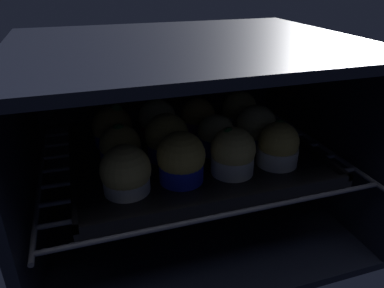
{
  "coord_description": "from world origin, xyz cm",
  "views": [
    {
      "loc": [
        -18.52,
        -36.77,
        46.16
      ],
      "look_at": [
        0.0,
        20.52,
        17.07
      ],
      "focal_mm": 33.93,
      "sensor_mm": 36.0,
      "label": 1
    }
  ],
  "objects_px": {
    "muffin_row1_col2": "(216,136)",
    "muffin_row0_col1": "(181,159)",
    "baking_tray": "(192,155)",
    "muffin_row2_col0": "(113,128)",
    "muffin_row2_col2": "(198,118)",
    "muffin_row0_col3": "(278,146)",
    "muffin_row1_col1": "(167,138)",
    "muffin_row1_col3": "(256,128)",
    "muffin_row0_col2": "(233,153)",
    "muffin_row2_col1": "(157,121)",
    "muffin_row0_col0": "(126,173)",
    "muffin_row2_col3": "(239,111)",
    "muffin_row1_col0": "(121,148)"
  },
  "relations": [
    {
      "from": "baking_tray",
      "to": "muffin_row2_col0",
      "type": "bearing_deg",
      "value": 146.92
    },
    {
      "from": "muffin_row0_col3",
      "to": "muffin_row2_col3",
      "type": "bearing_deg",
      "value": 88.82
    },
    {
      "from": "baking_tray",
      "to": "muffin_row0_col2",
      "type": "bearing_deg",
      "value": -64.2
    },
    {
      "from": "muffin_row0_col3",
      "to": "muffin_row1_col2",
      "type": "distance_m",
      "value": 0.12
    },
    {
      "from": "muffin_row0_col2",
      "to": "baking_tray",
      "type": "bearing_deg",
      "value": 115.8
    },
    {
      "from": "muffin_row0_col1",
      "to": "muffin_row1_col1",
      "type": "relative_size",
      "value": 1.01
    },
    {
      "from": "muffin_row0_col1",
      "to": "muffin_row2_col0",
      "type": "xyz_separation_m",
      "value": [
        -0.09,
        0.17,
        -0.01
      ]
    },
    {
      "from": "baking_tray",
      "to": "muffin_row0_col3",
      "type": "distance_m",
      "value": 0.16
    },
    {
      "from": "muffin_row0_col1",
      "to": "muffin_row0_col3",
      "type": "relative_size",
      "value": 1.07
    },
    {
      "from": "muffin_row1_col2",
      "to": "muffin_row2_col0",
      "type": "xyz_separation_m",
      "value": [
        -0.18,
        0.09,
        0.0
      ]
    },
    {
      "from": "muffin_row0_col0",
      "to": "muffin_row2_col3",
      "type": "height_order",
      "value": "muffin_row2_col3"
    },
    {
      "from": "baking_tray",
      "to": "muffin_row1_col2",
      "type": "bearing_deg",
      "value": -3.74
    },
    {
      "from": "muffin_row1_col0",
      "to": "muffin_row2_col3",
      "type": "bearing_deg",
      "value": 18.05
    },
    {
      "from": "muffin_row1_col2",
      "to": "muffin_row0_col1",
      "type": "bearing_deg",
      "value": -137.95
    },
    {
      "from": "muffin_row0_col3",
      "to": "muffin_row2_col2",
      "type": "distance_m",
      "value": 0.19
    },
    {
      "from": "muffin_row1_col3",
      "to": "muffin_row1_col2",
      "type": "bearing_deg",
      "value": 179.41
    },
    {
      "from": "muffin_row0_col1",
      "to": "muffin_row1_col3",
      "type": "distance_m",
      "value": 0.19
    },
    {
      "from": "muffin_row2_col3",
      "to": "muffin_row2_col1",
      "type": "bearing_deg",
      "value": 178.37
    },
    {
      "from": "muffin_row2_col1",
      "to": "muffin_row2_col3",
      "type": "xyz_separation_m",
      "value": [
        0.18,
        -0.01,
        0.0
      ]
    },
    {
      "from": "muffin_row2_col0",
      "to": "muffin_row2_col1",
      "type": "xyz_separation_m",
      "value": [
        0.09,
        0.0,
        0.0
      ]
    },
    {
      "from": "muffin_row1_col1",
      "to": "muffin_row2_col2",
      "type": "bearing_deg",
      "value": 44.97
    },
    {
      "from": "muffin_row1_col1",
      "to": "muffin_row1_col3",
      "type": "distance_m",
      "value": 0.17
    },
    {
      "from": "muffin_row1_col1",
      "to": "muffin_row0_col3",
      "type": "bearing_deg",
      "value": -24.95
    },
    {
      "from": "muffin_row0_col2",
      "to": "muffin_row1_col0",
      "type": "height_order",
      "value": "muffin_row0_col2"
    },
    {
      "from": "muffin_row0_col0",
      "to": "muffin_row2_col0",
      "type": "bearing_deg",
      "value": 89.66
    },
    {
      "from": "muffin_row2_col0",
      "to": "muffin_row1_col3",
      "type": "bearing_deg",
      "value": -19.18
    },
    {
      "from": "muffin_row0_col2",
      "to": "muffin_row1_col2",
      "type": "bearing_deg",
      "value": 87.65
    },
    {
      "from": "muffin_row1_col3",
      "to": "muffin_row0_col0",
      "type": "bearing_deg",
      "value": -161.8
    },
    {
      "from": "muffin_row0_col3",
      "to": "muffin_row1_col1",
      "type": "height_order",
      "value": "muffin_row1_col1"
    },
    {
      "from": "muffin_row0_col0",
      "to": "muffin_row1_col2",
      "type": "distance_m",
      "value": 0.2
    },
    {
      "from": "muffin_row0_col2",
      "to": "muffin_row2_col2",
      "type": "height_order",
      "value": "muffin_row0_col2"
    },
    {
      "from": "muffin_row0_col2",
      "to": "muffin_row2_col1",
      "type": "height_order",
      "value": "muffin_row0_col2"
    },
    {
      "from": "muffin_row0_col0",
      "to": "muffin_row1_col3",
      "type": "height_order",
      "value": "muffin_row1_col3"
    },
    {
      "from": "baking_tray",
      "to": "muffin_row0_col2",
      "type": "xyz_separation_m",
      "value": [
        0.04,
        -0.09,
        0.04
      ]
    },
    {
      "from": "muffin_row0_col2",
      "to": "muffin_row1_col1",
      "type": "relative_size",
      "value": 0.98
    },
    {
      "from": "baking_tray",
      "to": "muffin_row0_col0",
      "type": "height_order",
      "value": "muffin_row0_col0"
    },
    {
      "from": "muffin_row2_col2",
      "to": "muffin_row0_col0",
      "type": "bearing_deg",
      "value": -134.78
    },
    {
      "from": "baking_tray",
      "to": "muffin_row2_col2",
      "type": "height_order",
      "value": "muffin_row2_col2"
    },
    {
      "from": "muffin_row1_col2",
      "to": "muffin_row2_col0",
      "type": "distance_m",
      "value": 0.2
    },
    {
      "from": "muffin_row2_col2",
      "to": "muffin_row2_col3",
      "type": "relative_size",
      "value": 0.92
    },
    {
      "from": "muffin_row2_col0",
      "to": "muffin_row2_col2",
      "type": "height_order",
      "value": "muffin_row2_col0"
    },
    {
      "from": "muffin_row0_col0",
      "to": "muffin_row1_col1",
      "type": "height_order",
      "value": "muffin_row1_col1"
    },
    {
      "from": "muffin_row0_col1",
      "to": "muffin_row0_col2",
      "type": "xyz_separation_m",
      "value": [
        0.09,
        -0.0,
        -0.0
      ]
    },
    {
      "from": "muffin_row0_col0",
      "to": "muffin_row0_col3",
      "type": "height_order",
      "value": "muffin_row0_col3"
    },
    {
      "from": "muffin_row0_col0",
      "to": "muffin_row0_col1",
      "type": "bearing_deg",
      "value": 2.63
    },
    {
      "from": "muffin_row2_col0",
      "to": "muffin_row2_col1",
      "type": "height_order",
      "value": "muffin_row2_col0"
    },
    {
      "from": "muffin_row1_col1",
      "to": "muffin_row2_col0",
      "type": "relative_size",
      "value": 1.02
    },
    {
      "from": "muffin_row2_col0",
      "to": "muffin_row0_col1",
      "type": "bearing_deg",
      "value": -63.17
    },
    {
      "from": "muffin_row1_col3",
      "to": "muffin_row2_col3",
      "type": "distance_m",
      "value": 0.09
    },
    {
      "from": "muffin_row0_col2",
      "to": "muffin_row2_col0",
      "type": "height_order",
      "value": "same"
    }
  ]
}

